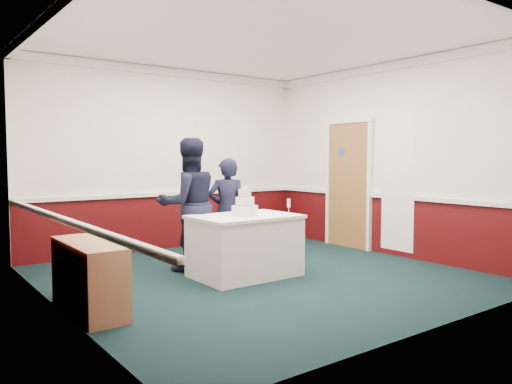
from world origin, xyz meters
TOP-DOWN VIEW (x-y plane):
  - ground at (0.00, 0.00)m, footprint 5.00×5.00m
  - room_shell at (0.08, 0.61)m, footprint 5.00×5.00m
  - sideboard at (-2.28, -0.19)m, footprint 0.41×1.20m
  - cake_table at (-0.17, 0.12)m, footprint 1.32×0.92m
  - wedding_cake at (-0.17, 0.12)m, footprint 0.35×0.35m
  - cake_knife at (-0.20, -0.08)m, footprint 0.04×0.22m
  - champagne_flute at (0.33, -0.16)m, footprint 0.05×0.05m
  - person_man at (-0.58, 0.86)m, footprint 0.96×0.80m
  - person_woman at (0.08, 0.92)m, footprint 0.66×0.57m

SIDE VIEW (x-z plane):
  - ground at x=0.00m, z-range 0.00..0.00m
  - sideboard at x=-2.28m, z-range 0.00..0.70m
  - cake_table at x=-0.17m, z-range 0.01..0.80m
  - person_woman at x=0.08m, z-range 0.00..1.52m
  - cake_knife at x=-0.20m, z-range 0.79..0.79m
  - person_man at x=-0.58m, z-range 0.00..1.79m
  - wedding_cake at x=-0.17m, z-range 0.72..1.08m
  - champagne_flute at x=0.33m, z-range 0.83..1.03m
  - room_shell at x=0.08m, z-range 0.47..3.47m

